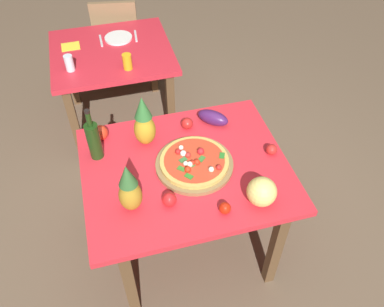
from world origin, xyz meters
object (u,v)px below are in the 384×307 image
at_px(display_table, 186,177).
at_px(pineapple_left, 129,190).
at_px(pineapple_right, 144,123).
at_px(drinking_glass_juice, 127,62).
at_px(dining_chair, 117,35).
at_px(knife_utensil, 136,36).
at_px(eggplant, 213,118).
at_px(pizza_board, 194,164).
at_px(tomato_beside_pepper, 187,123).
at_px(napkin_folded, 71,46).
at_px(wine_bottle, 94,140).
at_px(tomato_by_bottle, 225,208).
at_px(dinner_plate, 118,38).
at_px(tomato_at_corner, 169,199).
at_px(fork_utensil, 101,41).
at_px(background_table, 113,62).
at_px(bell_pepper, 101,133).
at_px(melon, 262,192).
at_px(drinking_glass_water, 69,63).
at_px(pizza, 194,161).
at_px(tomato_near_board, 272,149).

height_order(display_table, pineapple_left, pineapple_left).
xyz_separation_m(pineapple_right, drinking_glass_juice, (0.01, 0.79, -0.09)).
bearing_deg(dining_chair, knife_utensil, 112.76).
bearing_deg(eggplant, pizza_board, -123.03).
xyz_separation_m(tomato_beside_pepper, napkin_folded, (-0.64, 1.15, -0.03)).
bearing_deg(wine_bottle, knife_utensil, 71.10).
relative_size(dining_chair, tomato_beside_pepper, 11.59).
height_order(pineapple_right, tomato_by_bottle, pineapple_right).
xyz_separation_m(wine_bottle, dinner_plate, (0.30, 1.27, -0.12)).
distance_m(display_table, pineapple_right, 0.39).
bearing_deg(dining_chair, pizza_board, 105.47).
bearing_deg(wine_bottle, pineapple_right, 7.44).
relative_size(eggplant, tomato_at_corner, 2.60).
height_order(pizza_board, fork_utensil, pizza_board).
distance_m(background_table, dinner_plate, 0.21).
bearing_deg(fork_utensil, pineapple_right, -83.77).
height_order(tomato_by_bottle, fork_utensil, tomato_by_bottle).
xyz_separation_m(display_table, dinner_plate, (-0.17, 1.49, 0.10)).
bearing_deg(napkin_folded, display_table, -69.40).
bearing_deg(bell_pepper, melon, -43.09).
bearing_deg(dinner_plate, pineapple_left, -95.42).
height_order(drinking_glass_juice, drinking_glass_water, drinking_glass_water).
xyz_separation_m(display_table, background_table, (-0.25, 1.34, -0.02)).
bearing_deg(pizza, background_table, 102.64).
bearing_deg(fork_utensil, wine_bottle, -97.03).
distance_m(tomato_beside_pepper, drinking_glass_juice, 0.78).
xyz_separation_m(pineapple_left, dinner_plate, (0.16, 1.68, -0.13)).
distance_m(pizza_board, knife_utensil, 1.50).
xyz_separation_m(tomato_at_corner, drinking_glass_juice, (-0.02, 1.28, 0.02)).
bearing_deg(dining_chair, fork_utensil, 81.39).
xyz_separation_m(background_table, tomato_by_bottle, (0.37, -1.69, 0.14)).
bearing_deg(pineapple_left, pizza_board, 26.36).
relative_size(tomato_beside_pepper, tomato_by_bottle, 1.18).
bearing_deg(tomato_near_board, knife_utensil, 109.48).
xyz_separation_m(pizza, napkin_folded, (-0.60, 1.47, -0.04)).
bearing_deg(fork_utensil, pizza, -76.49).
distance_m(tomato_near_board, knife_utensil, 1.61).
bearing_deg(tomato_at_corner, drinking_glass_water, 107.15).
distance_m(pizza_board, pineapple_right, 0.37).
relative_size(eggplant, drinking_glass_juice, 1.72).
distance_m(pizza, tomato_at_corner, 0.30).
distance_m(pineapple_left, tomato_near_board, 0.86).
bearing_deg(pineapple_left, melon, -12.14).
bearing_deg(bell_pepper, pineapple_right, -22.52).
height_order(background_table, tomato_beside_pepper, tomato_beside_pepper).
relative_size(background_table, dining_chair, 1.09).
height_order(dining_chair, pineapple_left, pineapple_left).
bearing_deg(background_table, dining_chair, 80.76).
xyz_separation_m(dining_chair, napkin_folded, (-0.40, -0.52, 0.25)).
bearing_deg(pineapple_left, pizza, 26.36).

